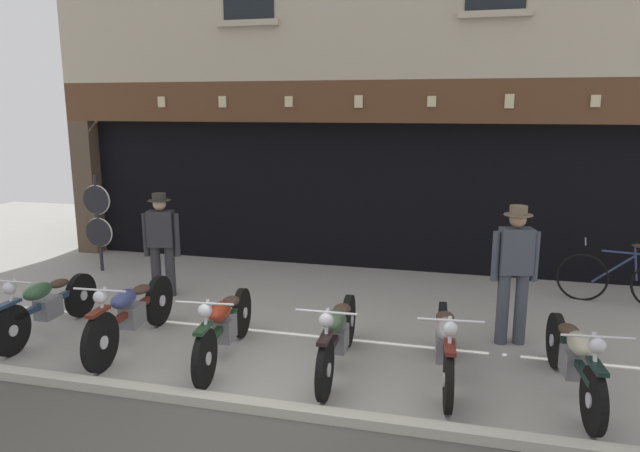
% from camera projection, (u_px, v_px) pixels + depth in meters
% --- Properties ---
extents(shop_facade, '(11.61, 4.42, 6.79)m').
position_uv_depth(shop_facade, '(375.00, 160.00, 11.71)').
color(shop_facade, black).
rests_on(shop_facade, ground).
extents(motorcycle_far_left, '(0.62, 1.93, 0.90)m').
position_uv_depth(motorcycle_far_left, '(47.00, 304.00, 7.31)').
color(motorcycle_far_left, black).
rests_on(motorcycle_far_left, ground).
extents(motorcycle_left, '(0.62, 2.08, 0.93)m').
position_uv_depth(motorcycle_left, '(131.00, 312.00, 6.96)').
color(motorcycle_left, black).
rests_on(motorcycle_left, ground).
extents(motorcycle_center_left, '(0.62, 1.98, 0.90)m').
position_uv_depth(motorcycle_center_left, '(224.00, 325.00, 6.58)').
color(motorcycle_center_left, black).
rests_on(motorcycle_center_left, ground).
extents(motorcycle_center, '(0.62, 2.00, 0.91)m').
position_uv_depth(motorcycle_center, '(337.00, 334.00, 6.31)').
color(motorcycle_center, black).
rests_on(motorcycle_center, ground).
extents(motorcycle_center_right, '(0.62, 1.95, 0.91)m').
position_uv_depth(motorcycle_center_right, '(446.00, 343.00, 6.07)').
color(motorcycle_center_right, black).
rests_on(motorcycle_center_right, ground).
extents(motorcycle_right, '(0.62, 1.97, 0.90)m').
position_uv_depth(motorcycle_right, '(574.00, 358.00, 5.72)').
color(motorcycle_right, black).
rests_on(motorcycle_right, ground).
extents(salesman_left, '(0.55, 0.33, 1.60)m').
position_uv_depth(salesman_left, '(162.00, 240.00, 8.75)').
color(salesman_left, '#2D2D33').
rests_on(salesman_left, ground).
extents(shopkeeper_center, '(0.55, 0.33, 1.72)m').
position_uv_depth(shopkeeper_center, '(514.00, 268.00, 6.93)').
color(shopkeeper_center, '#3D424C').
rests_on(shopkeeper_center, ground).
extents(tyre_sign_pole, '(0.52, 0.07, 1.71)m').
position_uv_depth(tyre_sign_pole, '(98.00, 217.00, 10.07)').
color(tyre_sign_pole, '#232328').
rests_on(tyre_sign_pole, ground).
extents(advert_board_near, '(0.76, 0.03, 1.10)m').
position_uv_depth(advert_board_near, '(452.00, 175.00, 9.85)').
color(advert_board_near, silver).
extents(leaning_bicycle, '(1.72, 0.50, 0.96)m').
position_uv_depth(leaning_bicycle, '(620.00, 279.00, 8.45)').
color(leaning_bicycle, black).
rests_on(leaning_bicycle, ground).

